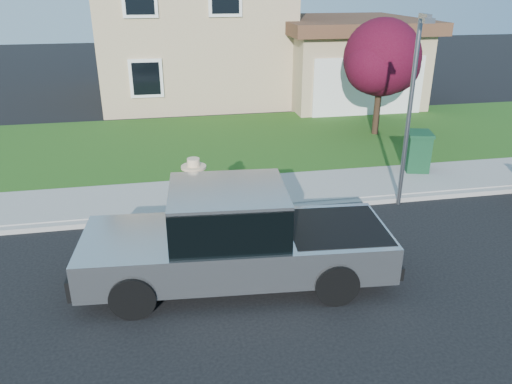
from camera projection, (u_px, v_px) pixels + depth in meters
ground at (264, 280)px, 9.35m from camera, size 80.00×80.00×0.00m
curb at (281, 208)px, 12.12m from camera, size 40.00×0.20×0.12m
sidewalk at (271, 191)px, 13.10m from camera, size 40.00×2.00×0.15m
lawn at (243, 141)px, 17.18m from camera, size 40.00×7.00×0.10m
house at (222, 27)px, 23.13m from camera, size 14.00×11.30×6.85m
pickup_truck at (235, 239)px, 9.01m from camera, size 5.79×2.40×1.86m
woman at (196, 208)px, 10.01m from camera, size 0.78×0.64×2.01m
ornamental_tree at (383, 61)px, 16.89m from camera, size 2.89×2.60×3.96m
trash_bin at (417, 151)px, 14.12m from camera, size 0.86×0.93×1.11m
street_lamp at (411, 103)px, 11.46m from camera, size 0.24×0.59×4.52m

